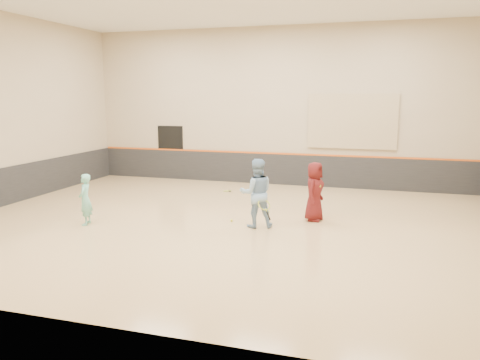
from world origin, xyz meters
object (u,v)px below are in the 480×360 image
(instructor, at_px, (256,193))
(spare_racket, at_px, (227,189))
(young_man, at_px, (314,191))
(girl, at_px, (85,199))

(instructor, relative_size, spare_racket, 2.73)
(instructor, distance_m, young_man, 1.76)
(instructor, xyz_separation_m, young_man, (1.37, 1.10, -0.09))
(girl, distance_m, instructor, 4.59)
(young_man, height_order, spare_racket, young_man)
(spare_racket, bearing_deg, girl, -113.13)
(spare_racket, bearing_deg, instructor, -62.47)
(girl, height_order, instructor, instructor)
(girl, distance_m, young_man, 6.23)
(young_man, relative_size, spare_racket, 2.45)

